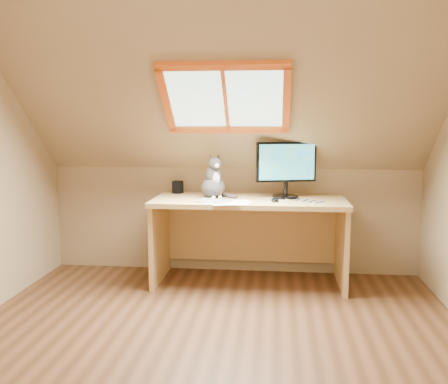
# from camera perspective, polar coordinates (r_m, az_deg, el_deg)

# --- Properties ---
(ground) EXTENTS (3.50, 3.50, 0.00)m
(ground) POSITION_cam_1_polar(r_m,az_deg,el_deg) (3.32, -1.74, -17.72)
(ground) COLOR brown
(ground) RESTS_ON ground
(room_shell) EXTENTS (3.52, 3.52, 2.41)m
(room_shell) POSITION_cam_1_polar(r_m,az_deg,el_deg) (2.89, -2.11, 7.81)
(room_shell) COLOR tan
(room_shell) RESTS_ON ground
(desk) EXTENTS (1.69, 0.74, 0.77)m
(desk) POSITION_cam_1_polar(r_m,az_deg,el_deg) (4.51, 2.95, -3.50)
(desk) COLOR tan
(desk) RESTS_ON ground
(monitor) EXTENTS (0.53, 0.23, 0.50)m
(monitor) POSITION_cam_1_polar(r_m,az_deg,el_deg) (4.42, 7.12, 2.98)
(monitor) COLOR black
(monitor) RESTS_ON desk
(cat) EXTENTS (0.30, 0.32, 0.39)m
(cat) POSITION_cam_1_polar(r_m,az_deg,el_deg) (4.41, -1.20, 1.14)
(cat) COLOR #47423F
(cat) RESTS_ON desk
(desk_speaker) EXTENTS (0.10, 0.10, 0.12)m
(desk_speaker) POSITION_cam_1_polar(r_m,az_deg,el_deg) (4.72, -5.31, 0.57)
(desk_speaker) COLOR black
(desk_speaker) RESTS_ON desk
(graphics_tablet) EXTENTS (0.32, 0.28, 0.01)m
(graphics_tablet) POSITION_cam_1_polar(r_m,az_deg,el_deg) (4.22, -1.21, -1.02)
(graphics_tablet) COLOR #B2B2B7
(graphics_tablet) RESTS_ON desk
(mouse) EXTENTS (0.08, 0.12, 0.03)m
(mouse) POSITION_cam_1_polar(r_m,az_deg,el_deg) (4.20, 5.84, -0.93)
(mouse) COLOR black
(mouse) RESTS_ON desk
(papers) EXTENTS (0.35, 0.30, 0.01)m
(papers) POSITION_cam_1_polar(r_m,az_deg,el_deg) (4.15, 1.35, -1.23)
(papers) COLOR white
(papers) RESTS_ON desk
(cables) EXTENTS (0.51, 0.26, 0.01)m
(cables) POSITION_cam_1_polar(r_m,az_deg,el_deg) (4.28, 8.41, -1.01)
(cables) COLOR silver
(cables) RESTS_ON desk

